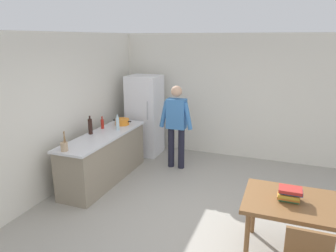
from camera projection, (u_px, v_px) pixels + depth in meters
name	position (u px, v px, depth m)	size (l,w,h in m)	color
ground_plane	(195.00, 222.00, 4.67)	(14.00, 14.00, 0.00)	#9E998E
wall_back	(235.00, 97.00, 7.01)	(6.40, 0.12, 2.70)	silver
wall_left	(52.00, 115.00, 5.37)	(0.12, 5.60, 2.70)	silver
kitchen_counter	(104.00, 157.00, 5.95)	(0.64, 2.20, 0.90)	gray
refrigerator	(145.00, 115.00, 7.24)	(0.70, 0.67, 1.80)	white
person	(176.00, 122.00, 6.39)	(0.70, 0.22, 1.70)	#1E1E2D
dining_table	(305.00, 208.00, 3.74)	(1.40, 0.90, 0.75)	brown
cooking_pot	(122.00, 122.00, 6.45)	(0.40, 0.28, 0.12)	orange
utensil_jar	(64.00, 146.00, 4.95)	(0.11, 0.11, 0.32)	tan
bottle_sauce_red	(102.00, 124.00, 6.17)	(0.06, 0.06, 0.24)	#B22319
bottle_wine_dark	(90.00, 126.00, 5.81)	(0.08, 0.08, 0.34)	black
bottle_water_clear	(118.00, 123.00, 6.07)	(0.07, 0.07, 0.30)	silver
book_stack	(290.00, 194.00, 3.74)	(0.28, 0.21, 0.16)	#387A47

